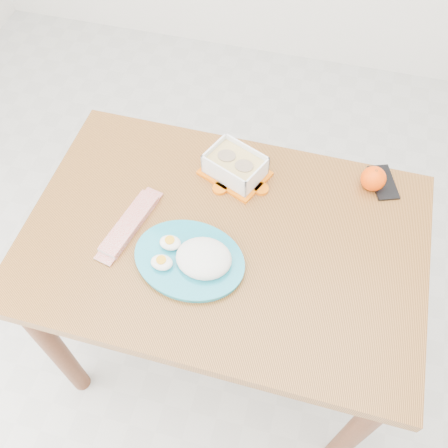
% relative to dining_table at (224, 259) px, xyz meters
% --- Properties ---
extents(ground, '(3.50, 3.50, 0.00)m').
position_rel_dining_table_xyz_m(ground, '(-0.05, 0.01, -0.63)').
color(ground, '#B7B7B2').
rests_on(ground, ground).
extents(dining_table, '(1.05, 0.71, 0.75)m').
position_rel_dining_table_xyz_m(dining_table, '(0.00, 0.00, 0.00)').
color(dining_table, '#A2672E').
rests_on(dining_table, ground).
extents(food_container, '(0.21, 0.19, 0.07)m').
position_rel_dining_table_xyz_m(food_container, '(-0.02, 0.21, 0.15)').
color(food_container, orange).
rests_on(food_container, dining_table).
extents(orange_fruit, '(0.07, 0.07, 0.07)m').
position_rel_dining_table_xyz_m(orange_fruit, '(0.35, 0.26, 0.15)').
color(orange_fruit, '#FF5C05').
rests_on(orange_fruit, dining_table).
extents(rice_plate, '(0.31, 0.31, 0.08)m').
position_rel_dining_table_xyz_m(rice_plate, '(-0.05, -0.09, 0.14)').
color(rice_plate, teal).
rests_on(rice_plate, dining_table).
extents(candy_bar, '(0.10, 0.22, 0.02)m').
position_rel_dining_table_xyz_m(candy_bar, '(-0.25, -0.03, 0.13)').
color(candy_bar, '#B51209').
rests_on(candy_bar, dining_table).
extents(smartphone, '(0.10, 0.13, 0.01)m').
position_rel_dining_table_xyz_m(smartphone, '(0.39, 0.28, 0.12)').
color(smartphone, black).
rests_on(smartphone, dining_table).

